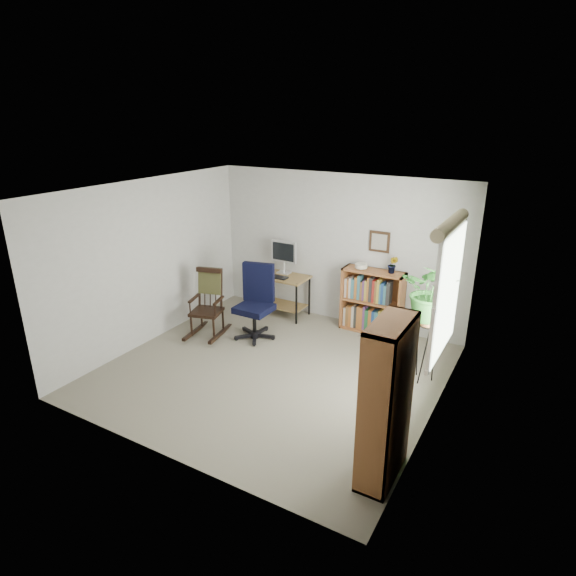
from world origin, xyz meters
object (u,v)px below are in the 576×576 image
Objects in this scene: office_chair at (254,303)px; tall_bookshelf at (386,402)px; desk at (280,295)px; low_bookshelf at (372,301)px; rocking_chair at (206,303)px.

office_chair is 0.72× the size of tall_bookshelf.
low_bookshelf is at bearing 4.31° from desk.
desk is 1.61m from low_bookshelf.
desk is 1.39m from rocking_chair.
low_bookshelf is at bearing 23.48° from office_chair.
office_chair is (0.14, -0.99, 0.23)m from desk.
desk is at bearing 84.04° from office_chair.
desk is at bearing 134.53° from tall_bookshelf.
rocking_chair is 2.56m from low_bookshelf.
tall_bookshelf is (3.38, -1.61, 0.27)m from rocking_chair.
rocking_chair is at bearing -172.71° from office_chair.
rocking_chair reaches higher than desk.
office_chair is at bearing 145.04° from tall_bookshelf.
low_bookshelf is (1.45, 1.11, -0.07)m from office_chair.
office_chair reaches higher than desk.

